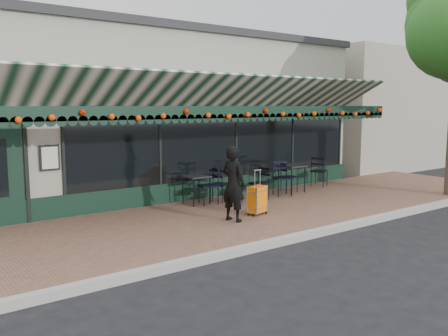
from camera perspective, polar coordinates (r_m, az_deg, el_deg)
ground at (r=9.64m, az=9.54°, el=-8.30°), size 80.00×80.00×0.00m
sidewalk at (r=11.05m, az=2.01°, el=-5.75°), size 18.00×4.00×0.15m
curb at (r=9.56m, az=9.90°, el=-7.97°), size 18.00×0.16×0.15m
restaurant_building at (r=15.74m, az=-11.43°, el=6.14°), size 12.00×9.60×4.50m
neighbor_building_right at (r=24.42m, az=17.34°, el=6.68°), size 12.00×8.00×4.80m
woman at (r=10.09m, az=1.13°, el=-1.90°), size 0.51×0.66×1.62m
suitcase at (r=10.78m, az=4.02°, el=-3.83°), size 0.50×0.37×1.02m
cafe_table_a at (r=13.61m, az=8.16°, el=0.01°), size 0.63×0.63×0.78m
cafe_table_b at (r=11.90m, az=-3.37°, el=-1.26°), size 0.58×0.58×0.72m
chair_a_left at (r=12.47m, az=4.28°, el=-1.88°), size 0.49×0.49×0.86m
chair_a_right at (r=13.75m, az=7.85°, el=-1.11°), size 0.51×0.51×0.83m
chair_a_front at (r=13.08m, az=7.05°, el=-1.24°), size 0.63×0.63×0.96m
chair_a_extra at (r=14.82m, az=11.41°, el=-0.39°), size 0.61×0.61×0.92m
chair_b_left at (r=11.88m, az=-1.88°, el=-2.19°), size 0.55×0.55×0.92m
chair_b_right at (r=12.21m, az=-0.47°, el=-2.01°), size 0.57×0.57×0.88m
chair_b_front at (r=11.81m, az=1.70°, el=-2.36°), size 0.55×0.55×0.87m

